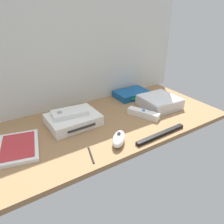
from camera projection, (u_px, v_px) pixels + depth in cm
name	position (u px, v px, depth cm)	size (l,w,h in cm)	color
ground_plane	(112.00, 122.00, 94.65)	(100.00, 48.00, 2.00)	#936D47
back_wall	(84.00, 38.00, 98.07)	(110.00, 1.20, 64.00)	silver
game_console	(73.00, 120.00, 89.98)	(21.28, 16.79, 4.40)	white
mini_computer	(159.00, 102.00, 105.24)	(17.69, 17.69, 5.30)	silver
game_case	(18.00, 147.00, 75.18)	(17.68, 21.66, 1.56)	white
network_router	(132.00, 94.00, 116.88)	(18.13, 12.54, 3.40)	#145193
remote_wand	(143.00, 114.00, 96.29)	(9.49, 14.94, 3.40)	white
remote_nunchuk	(119.00, 139.00, 77.54)	(10.11, 10.25, 5.10)	white
remote_classic_pad	(69.00, 113.00, 88.65)	(15.14, 9.42, 2.40)	white
sensor_bar	(161.00, 134.00, 82.60)	(24.00, 1.80, 1.40)	black
stylus_pen	(91.00, 155.00, 72.09)	(0.70, 0.70, 9.00)	black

